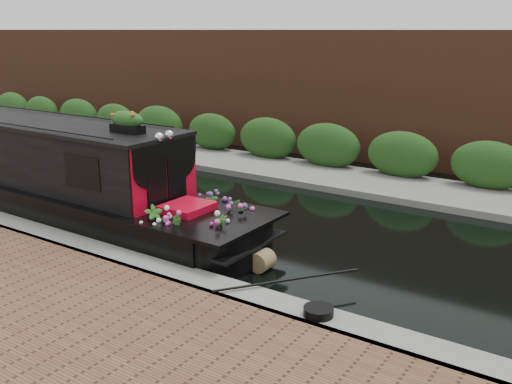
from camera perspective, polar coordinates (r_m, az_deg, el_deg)
The scene contains 8 objects.
ground at distance 12.72m, azimuth -3.21°, elevation -2.44°, with size 80.00×80.00×0.00m, color black.
near_bank_coping at distance 10.45m, azimuth -14.22°, elevation -7.12°, with size 40.00×0.60×0.50m, color gray.
far_bank_path at distance 16.13m, azimuth 5.79°, elevation 1.48°, with size 40.00×2.40×0.34m, color slate.
far_hedge at distance 16.91m, azimuth 7.24°, elevation 2.11°, with size 40.00×1.10×2.80m, color #1E4316.
far_brick_wall at distance 18.76m, azimuth 10.14°, elevation 3.36°, with size 40.00×1.00×8.00m, color brown.
narrowboat at distance 13.85m, azimuth -21.16°, elevation 1.50°, with size 11.59×2.11×2.73m.
rope_fender at distance 9.87m, azimuth 0.66°, elevation -6.89°, with size 0.35×0.35×0.36m, color olive.
coiled_mooring_rope at distance 7.97m, azimuth 6.27°, elevation -11.78°, with size 0.42×0.42×0.12m, color black.
Camera 1 is at (7.30, -9.61, 4.01)m, focal length 40.00 mm.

